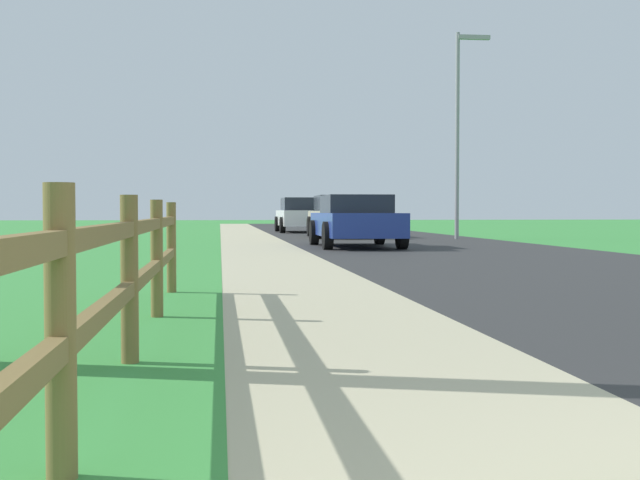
{
  "coord_description": "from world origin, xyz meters",
  "views": [
    {
      "loc": [
        -2.03,
        -1.25,
        0.96
      ],
      "look_at": [
        -0.75,
        9.36,
        0.58
      ],
      "focal_mm": 47.05,
      "sensor_mm": 36.0,
      "label": 1
    }
  ],
  "objects_px": {
    "parked_suv_blue": "(355,220)",
    "parked_car_beige": "(340,216)",
    "street_lamp": "(460,118)",
    "parked_car_white": "(301,215)"
  },
  "relations": [
    {
      "from": "parked_suv_blue",
      "to": "parked_car_beige",
      "type": "height_order",
      "value": "parked_car_beige"
    },
    {
      "from": "parked_car_beige",
      "to": "parked_car_white",
      "type": "xyz_separation_m",
      "value": [
        -0.66,
        7.42,
        0.01
      ]
    },
    {
      "from": "parked_suv_blue",
      "to": "parked_car_beige",
      "type": "xyz_separation_m",
      "value": [
        0.73,
        7.97,
        0.06
      ]
    },
    {
      "from": "street_lamp",
      "to": "parked_car_white",
      "type": "bearing_deg",
      "value": 114.84
    },
    {
      "from": "parked_car_beige",
      "to": "street_lamp",
      "type": "xyz_separation_m",
      "value": [
        3.78,
        -2.19,
        3.32
      ]
    },
    {
      "from": "parked_car_beige",
      "to": "street_lamp",
      "type": "distance_m",
      "value": 5.49
    },
    {
      "from": "parked_car_white",
      "to": "parked_suv_blue",
      "type": "bearing_deg",
      "value": -90.26
    },
    {
      "from": "parked_suv_blue",
      "to": "parked_car_white",
      "type": "height_order",
      "value": "parked_car_white"
    },
    {
      "from": "parked_suv_blue",
      "to": "street_lamp",
      "type": "bearing_deg",
      "value": 51.98
    },
    {
      "from": "parked_suv_blue",
      "to": "street_lamp",
      "type": "height_order",
      "value": "street_lamp"
    }
  ]
}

